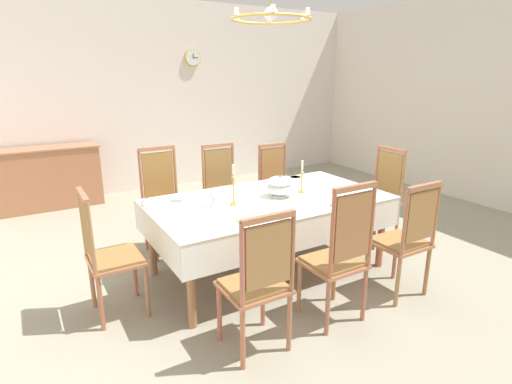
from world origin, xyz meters
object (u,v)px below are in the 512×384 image
(mounted_clock, at_px, (193,58))
(candlestick_west, at_px, (234,188))
(bowl_near_left, at_px, (295,178))
(chair_south_a, at_px, (258,280))
(candlestick_east, at_px, (302,180))
(bowl_far_right, at_px, (339,203))
(chair_south_b, at_px, (340,253))
(chair_south_c, at_px, (406,237))
(chair_north_c, at_px, (277,184))
(spoon_primary, at_px, (301,177))
(spoon_secondary, at_px, (239,222))
(chair_head_east, at_px, (380,194))
(chandelier, at_px, (271,18))
(chair_north_b, at_px, (223,191))
(soup_tureen, at_px, (280,186))
(dining_table, at_px, (269,206))
(chair_north_a, at_px, (163,200))
(sideboard, at_px, (49,178))
(bowl_far_left, at_px, (280,213))
(bowl_near_right, at_px, (253,219))
(chair_head_west, at_px, (107,252))

(mounted_clock, bearing_deg, candlestick_west, -107.33)
(bowl_near_left, bearing_deg, chair_south_a, -133.03)
(bowl_near_left, bearing_deg, candlestick_east, -119.10)
(bowl_far_right, xyz_separation_m, mounted_clock, (0.28, 4.07, 1.38))
(candlestick_east, xyz_separation_m, bowl_far_right, (0.06, -0.49, -0.11))
(chair_south_b, bearing_deg, bowl_near_left, 66.48)
(chair_south_c, bearing_deg, bowl_near_left, 94.82)
(chair_north_c, height_order, spoon_primary, chair_north_c)
(spoon_primary, height_order, spoon_secondary, same)
(chair_head_east, distance_m, bowl_near_left, 1.03)
(spoon_primary, distance_m, chandelier, 1.85)
(chair_south_b, height_order, chair_north_b, chair_south_b)
(chair_south_c, distance_m, soup_tureen, 1.24)
(dining_table, height_order, candlestick_east, candlestick_east)
(soup_tureen, height_order, mounted_clock, mounted_clock)
(chair_north_a, distance_m, spoon_secondary, 1.46)
(chair_north_a, distance_m, chair_head_east, 2.49)
(chair_south_a, distance_m, chair_south_b, 0.74)
(dining_table, bearing_deg, chandelier, -90.25)
(chair_south_b, xyz_separation_m, chair_head_east, (1.54, 1.02, -0.02))
(candlestick_west, bearing_deg, bowl_near_left, 24.18)
(sideboard, bearing_deg, bowl_far_left, 111.70)
(bowl_near_right, height_order, bowl_far_left, bowl_far_left)
(chair_north_b, bearing_deg, chair_head_west, 33.43)
(chair_north_a, height_order, bowl_far_left, chair_north_a)
(chair_north_a, height_order, chair_south_c, chair_north_a)
(bowl_near_left, bearing_deg, chair_head_east, -27.50)
(chair_south_a, relative_size, bowl_near_right, 6.69)
(spoon_primary, bearing_deg, chair_south_c, -94.50)
(spoon_secondary, relative_size, sideboard, 0.12)
(chair_north_a, bearing_deg, mounted_clock, -119.71)
(bowl_near_right, height_order, bowl_far_right, bowl_far_right)
(chair_head_west, relative_size, bowl_near_right, 6.63)
(chandelier, bearing_deg, chair_head_east, 0.00)
(chair_south_a, distance_m, spoon_primary, 2.12)
(chair_south_b, distance_m, soup_tureen, 1.06)
(sideboard, bearing_deg, candlestick_east, 122.09)
(spoon_primary, distance_m, mounted_clock, 3.39)
(chair_head_west, relative_size, bowl_far_right, 6.39)
(chair_north_a, height_order, bowl_near_left, chair_north_a)
(mounted_clock, bearing_deg, soup_tureen, -99.56)
(chair_north_a, relative_size, chair_head_east, 1.05)
(spoon_primary, bearing_deg, chair_head_west, -173.34)
(chair_north_b, bearing_deg, mounted_clock, -105.84)
(chair_north_b, bearing_deg, bowl_near_left, 139.52)
(dining_table, bearing_deg, bowl_far_right, -48.02)
(candlestick_east, xyz_separation_m, sideboard, (-2.09, 3.34, -0.45))
(chair_north_a, height_order, chair_head_west, chair_north_a)
(chair_head_east, bearing_deg, candlestick_west, 90.00)
(chair_north_b, bearing_deg, candlestick_west, 69.01)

